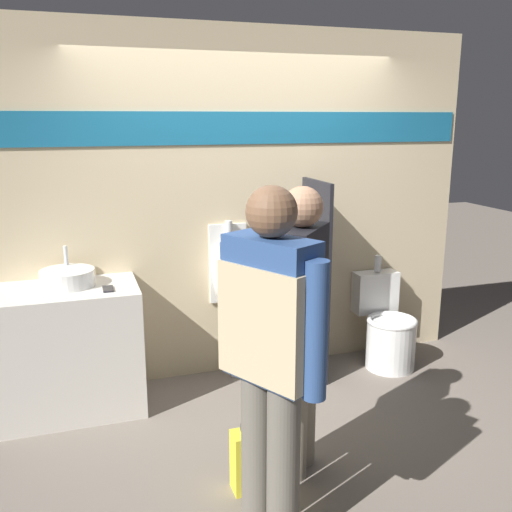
{
  "coord_description": "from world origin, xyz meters",
  "views": [
    {
      "loc": [
        -1.25,
        -3.65,
        2.03
      ],
      "look_at": [
        0.0,
        0.17,
        1.05
      ],
      "focal_mm": 40.0,
      "sensor_mm": 36.0,
      "label": 1
    }
  ],
  "objects_px": {
    "person_in_vest": "(271,345)",
    "urinal_near_counter": "(232,277)",
    "cell_phone": "(108,289)",
    "person_with_lanyard": "(300,321)",
    "shopping_bag": "(254,459)",
    "sink_basin": "(67,278)",
    "toilet": "(387,330)"
  },
  "relations": [
    {
      "from": "sink_basin",
      "to": "person_with_lanyard",
      "type": "relative_size",
      "value": 0.22
    },
    {
      "from": "toilet",
      "to": "shopping_bag",
      "type": "distance_m",
      "value": 1.99
    },
    {
      "from": "cell_phone",
      "to": "urinal_near_counter",
      "type": "distance_m",
      "value": 0.99
    },
    {
      "from": "cell_phone",
      "to": "person_with_lanyard",
      "type": "relative_size",
      "value": 0.08
    },
    {
      "from": "cell_phone",
      "to": "shopping_bag",
      "type": "distance_m",
      "value": 1.5
    },
    {
      "from": "person_in_vest",
      "to": "cell_phone",
      "type": "bearing_deg",
      "value": -6.31
    },
    {
      "from": "cell_phone",
      "to": "urinal_near_counter",
      "type": "relative_size",
      "value": 0.11
    },
    {
      "from": "cell_phone",
      "to": "person_in_vest",
      "type": "relative_size",
      "value": 0.08
    },
    {
      "from": "person_in_vest",
      "to": "shopping_bag",
      "type": "height_order",
      "value": "person_in_vest"
    },
    {
      "from": "cell_phone",
      "to": "toilet",
      "type": "distance_m",
      "value": 2.31
    },
    {
      "from": "urinal_near_counter",
      "to": "shopping_bag",
      "type": "height_order",
      "value": "urinal_near_counter"
    },
    {
      "from": "urinal_near_counter",
      "to": "shopping_bag",
      "type": "distance_m",
      "value": 1.58
    },
    {
      "from": "toilet",
      "to": "shopping_bag",
      "type": "height_order",
      "value": "toilet"
    },
    {
      "from": "urinal_near_counter",
      "to": "person_with_lanyard",
      "type": "height_order",
      "value": "person_with_lanyard"
    },
    {
      "from": "toilet",
      "to": "cell_phone",
      "type": "bearing_deg",
      "value": -177.39
    },
    {
      "from": "cell_phone",
      "to": "person_in_vest",
      "type": "height_order",
      "value": "person_in_vest"
    },
    {
      "from": "toilet",
      "to": "person_with_lanyard",
      "type": "relative_size",
      "value": 0.54
    },
    {
      "from": "cell_phone",
      "to": "shopping_bag",
      "type": "bearing_deg",
      "value": -59.37
    },
    {
      "from": "sink_basin",
      "to": "person_with_lanyard",
      "type": "bearing_deg",
      "value": -44.54
    },
    {
      "from": "sink_basin",
      "to": "cell_phone",
      "type": "distance_m",
      "value": 0.32
    },
    {
      "from": "person_in_vest",
      "to": "urinal_near_counter",
      "type": "bearing_deg",
      "value": -39.06
    },
    {
      "from": "person_with_lanyard",
      "to": "urinal_near_counter",
      "type": "bearing_deg",
      "value": 42.03
    },
    {
      "from": "cell_phone",
      "to": "person_with_lanyard",
      "type": "xyz_separation_m",
      "value": [
        0.97,
        -1.03,
        0.02
      ]
    },
    {
      "from": "cell_phone",
      "to": "toilet",
      "type": "relative_size",
      "value": 0.16
    },
    {
      "from": "cell_phone",
      "to": "shopping_bag",
      "type": "height_order",
      "value": "cell_phone"
    },
    {
      "from": "toilet",
      "to": "person_with_lanyard",
      "type": "height_order",
      "value": "person_with_lanyard"
    },
    {
      "from": "sink_basin",
      "to": "toilet",
      "type": "bearing_deg",
      "value": -1.77
    },
    {
      "from": "cell_phone",
      "to": "person_with_lanyard",
      "type": "distance_m",
      "value": 1.42
    },
    {
      "from": "shopping_bag",
      "to": "urinal_near_counter",
      "type": "bearing_deg",
      "value": 78.77
    },
    {
      "from": "urinal_near_counter",
      "to": "shopping_bag",
      "type": "relative_size",
      "value": 2.68
    },
    {
      "from": "cell_phone",
      "to": "sink_basin",
      "type": "bearing_deg",
      "value": 145.16
    },
    {
      "from": "sink_basin",
      "to": "shopping_bag",
      "type": "distance_m",
      "value": 1.78
    }
  ]
}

